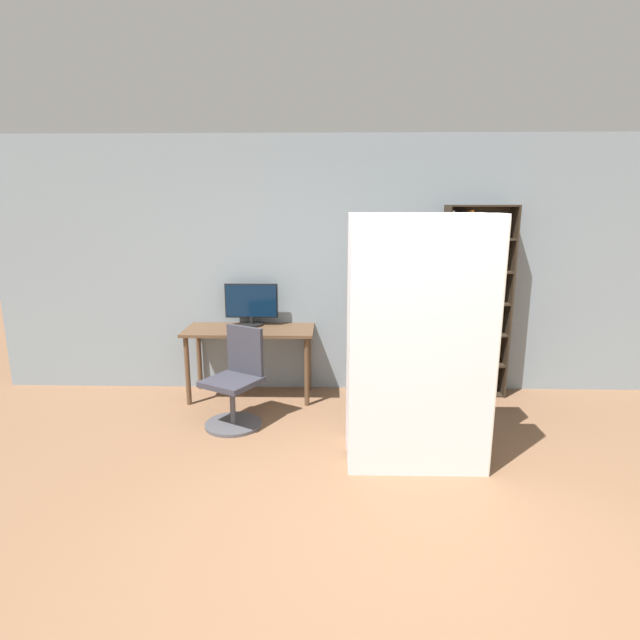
{
  "coord_description": "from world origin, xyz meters",
  "views": [
    {
      "loc": [
        -0.39,
        -2.55,
        1.96
      ],
      "look_at": [
        -0.48,
        1.5,
        1.05
      ],
      "focal_mm": 28.0,
      "sensor_mm": 36.0,
      "label": 1
    }
  ],
  "objects_px": {
    "office_chair": "(236,387)",
    "mattress_far": "(413,334)",
    "mattress_near": "(422,348)",
    "monitor": "(251,304)",
    "bookshelf": "(467,301)"
  },
  "relations": [
    {
      "from": "office_chair",
      "to": "mattress_far",
      "type": "height_order",
      "value": "mattress_far"
    },
    {
      "from": "mattress_far",
      "to": "mattress_near",
      "type": "bearing_deg",
      "value": -90.0
    },
    {
      "from": "monitor",
      "to": "office_chair",
      "type": "bearing_deg",
      "value": -91.93
    },
    {
      "from": "bookshelf",
      "to": "mattress_near",
      "type": "bearing_deg",
      "value": -114.71
    },
    {
      "from": "mattress_near",
      "to": "mattress_far",
      "type": "height_order",
      "value": "same"
    },
    {
      "from": "bookshelf",
      "to": "mattress_far",
      "type": "height_order",
      "value": "bookshelf"
    },
    {
      "from": "mattress_near",
      "to": "monitor",
      "type": "bearing_deg",
      "value": 132.81
    },
    {
      "from": "monitor",
      "to": "office_chair",
      "type": "relative_size",
      "value": 0.62
    },
    {
      "from": "monitor",
      "to": "mattress_near",
      "type": "distance_m",
      "value": 2.21
    },
    {
      "from": "bookshelf",
      "to": "mattress_far",
      "type": "relative_size",
      "value": 1.03
    },
    {
      "from": "bookshelf",
      "to": "mattress_near",
      "type": "height_order",
      "value": "bookshelf"
    },
    {
      "from": "mattress_near",
      "to": "mattress_far",
      "type": "distance_m",
      "value": 0.4
    },
    {
      "from": "monitor",
      "to": "bookshelf",
      "type": "relative_size",
      "value": 0.28
    },
    {
      "from": "monitor",
      "to": "office_chair",
      "type": "xyz_separation_m",
      "value": [
        -0.03,
        -0.84,
        -0.62
      ]
    },
    {
      "from": "mattress_far",
      "to": "office_chair",
      "type": "bearing_deg",
      "value": 165.93
    }
  ]
}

